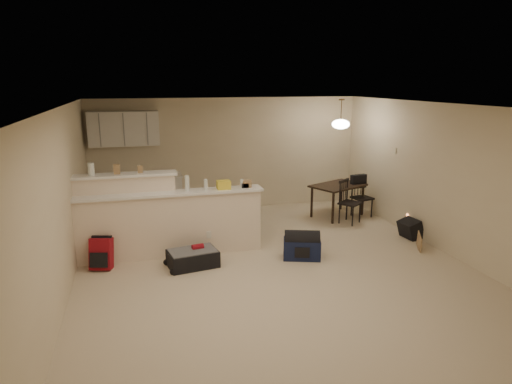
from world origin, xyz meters
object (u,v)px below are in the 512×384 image
object	(u,v)px
dining_table	(338,189)
pendant_lamp	(341,124)
dining_chair_near	(350,202)
dining_chair_far	(362,197)
red_backpack	(101,254)
navy_duffel	(302,249)
black_daypack	(410,229)
suitcase	(193,259)

from	to	relation	value
dining_table	pendant_lamp	world-z (taller)	pendant_lamp
dining_chair_near	pendant_lamp	bearing A→B (deg)	57.65
dining_chair_near	dining_chair_far	xyz separation A→B (m)	(0.46, 0.36, -0.01)
pendant_lamp	dining_chair_near	bearing A→B (deg)	-85.74
pendant_lamp	dining_chair_far	distance (m)	1.64
dining_table	red_backpack	distance (m)	5.05
pendant_lamp	navy_duffel	size ratio (longest dim) A/B	1.03
navy_duffel	black_daypack	distance (m)	2.34
pendant_lamp	dining_chair_far	world-z (taller)	pendant_lamp
dining_chair_near	navy_duffel	size ratio (longest dim) A/B	1.49
dining_chair_far	suitcase	world-z (taller)	dining_chair_far
suitcase	navy_duffel	xyz separation A→B (m)	(1.78, -0.14, 0.04)
suitcase	pendant_lamp	bearing A→B (deg)	20.58
dining_table	navy_duffel	xyz separation A→B (m)	(-1.59, -2.08, -0.45)
dining_chair_far	red_backpack	world-z (taller)	dining_chair_far
dining_table	suitcase	world-z (taller)	dining_table
dining_table	red_backpack	bearing A→B (deg)	174.67
red_backpack	black_daypack	distance (m)	5.46
dining_chair_far	suitcase	distance (m)	4.27
red_backpack	dining_table	bearing A→B (deg)	34.52
dining_chair_near	red_backpack	size ratio (longest dim) A/B	1.84
dining_table	dining_chair_near	xyz separation A→B (m)	(0.04, -0.52, -0.16)
pendant_lamp	suitcase	bearing A→B (deg)	-150.00
navy_duffel	black_daypack	size ratio (longest dim) A/B	1.55
suitcase	black_daypack	distance (m)	4.09
red_backpack	navy_duffel	distance (m)	3.19
red_backpack	dining_chair_near	bearing A→B (deg)	28.64
black_daypack	pendant_lamp	bearing A→B (deg)	17.41
pendant_lamp	navy_duffel	bearing A→B (deg)	-127.37
dining_chair_near	black_daypack	distance (m)	1.36
pendant_lamp	navy_duffel	world-z (taller)	pendant_lamp
dining_chair_far	pendant_lamp	bearing A→B (deg)	151.12
dining_chair_far	black_daypack	bearing A→B (deg)	-92.87
navy_duffel	black_daypack	xyz separation A→B (m)	(2.30, 0.42, 0.01)
pendant_lamp	black_daypack	world-z (taller)	pendant_lamp
dining_chair_far	suitcase	bearing A→B (deg)	-166.14
dining_chair_near	navy_duffel	bearing A→B (deg)	-172.82
dining_chair_far	red_backpack	distance (m)	5.47
black_daypack	dining_chair_far	bearing A→B (deg)	2.32
dining_chair_near	black_daypack	xyz separation A→B (m)	(0.67, -1.15, -0.28)
pendant_lamp	red_backpack	world-z (taller)	pendant_lamp
dining_table	red_backpack	world-z (taller)	dining_table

